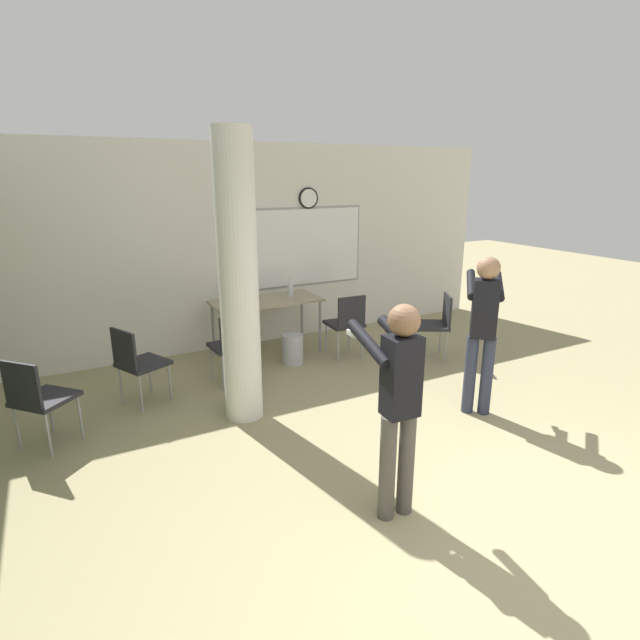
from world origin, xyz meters
TOP-DOWN VIEW (x-y plane):
  - ground_plane at (0.00, 0.00)m, footprint 24.00×24.00m
  - wall_back at (0.02, 5.06)m, footprint 8.00×0.15m
  - support_pillar at (-0.91, 2.87)m, footprint 0.38×0.38m
  - folding_table at (0.01, 4.49)m, footprint 1.46×0.69m
  - bottle_on_table at (0.37, 4.49)m, footprint 0.07×0.07m
  - waste_bin at (0.14, 3.96)m, footprint 0.28×0.28m
  - chair_table_right at (0.88, 3.84)m, footprint 0.46×0.46m
  - chair_by_left_wall at (-2.72, 3.12)m, footprint 0.62×0.62m
  - chair_table_left at (-0.74, 3.69)m, footprint 0.47×0.47m
  - chair_mid_room at (1.93, 3.27)m, footprint 0.60×0.60m
  - chair_near_pillar at (-1.81, 3.62)m, footprint 0.59×0.59m
  - person_playing_side at (1.24, 1.82)m, footprint 0.61×0.65m
  - person_playing_front at (-0.48, 0.90)m, footprint 0.37×0.63m

SIDE VIEW (x-z plane):
  - ground_plane at x=0.00m, z-range 0.00..0.00m
  - waste_bin at x=0.14m, z-range 0.00..0.39m
  - chair_table_right at x=0.88m, z-range 0.08..0.95m
  - chair_by_left_wall at x=-2.72m, z-range 0.08..0.95m
  - chair_table_left at x=-0.74m, z-range 0.08..0.95m
  - chair_mid_room at x=1.93m, z-range 0.08..0.95m
  - chair_near_pillar at x=-1.81m, z-range 0.08..0.95m
  - folding_table at x=0.01m, z-range 0.32..1.08m
  - bottle_on_table at x=0.37m, z-range 0.72..1.00m
  - person_playing_front at x=-0.48m, z-range 0.14..1.72m
  - person_playing_side at x=1.24m, z-range 0.14..1.78m
  - wall_back at x=0.02m, z-range 0.00..2.80m
  - support_pillar at x=-0.91m, z-range 0.00..2.80m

